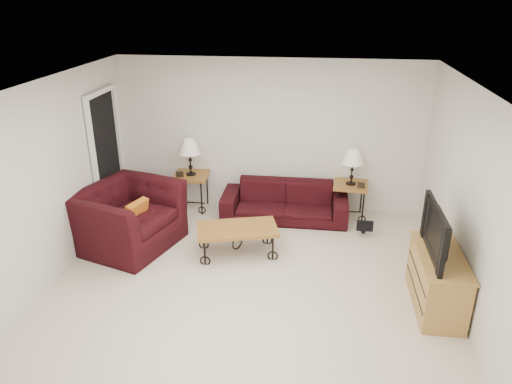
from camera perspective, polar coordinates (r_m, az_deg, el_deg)
ground at (r=6.19m, az=-0.86°, el=-11.10°), size 5.00×5.00×0.00m
wall_back at (r=7.93m, az=1.71°, el=6.71°), size 5.00×0.02×2.50m
wall_front at (r=3.48m, az=-7.21°, el=-16.82°), size 5.00×0.02×2.50m
wall_left at (r=6.42m, az=-23.59°, el=0.78°), size 0.02×5.00×2.50m
wall_right at (r=5.80m, az=24.31°, el=-1.66°), size 0.02×5.00×2.50m
ceiling at (r=5.22m, az=-1.03°, el=12.29°), size 5.00×5.00×0.00m
doorway at (r=7.85m, az=-17.27°, el=3.74°), size 0.08×0.94×2.04m
sofa at (r=7.78m, az=3.42°, el=-1.13°), size 2.02×0.79×0.59m
side_table_left at (r=8.19m, az=-7.61°, el=0.06°), size 0.60×0.60×0.62m
side_table_right at (r=7.96m, az=11.04°, el=-1.01°), size 0.58×0.58×0.58m
lamp_left at (r=7.97m, az=-7.84°, el=4.14°), size 0.37×0.37×0.62m
lamp_right at (r=7.74m, az=11.36°, el=2.93°), size 0.36×0.36×0.58m
photo_frame_left at (r=7.96m, az=-9.06°, el=2.08°), size 0.12×0.04×0.10m
photo_frame_right at (r=7.70m, az=12.39°, el=0.80°), size 0.12×0.05×0.10m
coffee_table at (r=6.78m, az=-2.24°, el=-5.79°), size 1.23×0.88×0.42m
armchair at (r=7.14m, az=-14.96°, el=-2.93°), size 1.56×1.67×0.89m
throw_pillow at (r=7.01m, az=-14.04°, el=-2.62°), size 0.23×0.41×0.40m
tv_stand at (r=6.05m, az=20.70°, el=-9.83°), size 0.48×1.14×0.68m
television at (r=5.74m, az=21.38°, el=-4.45°), size 0.13×1.02×0.59m
backpack at (r=7.48m, az=12.76°, el=-3.20°), size 0.43×0.36×0.48m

